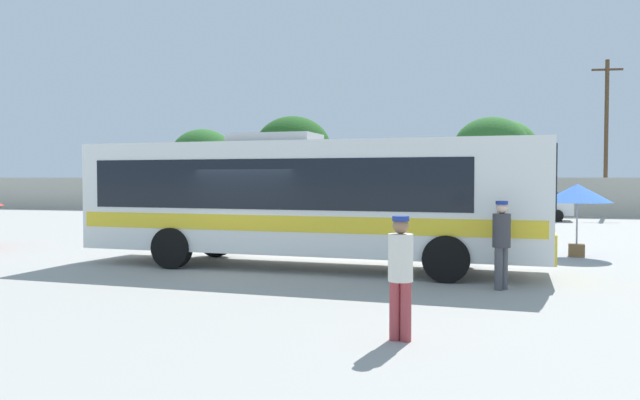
# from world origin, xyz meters

# --- Properties ---
(ground_plane) EXTENTS (300.00, 300.00, 0.00)m
(ground_plane) POSITION_xyz_m (0.00, 10.00, 0.00)
(ground_plane) COLOR #A3A099
(perimeter_wall) EXTENTS (80.00, 0.30, 2.30)m
(perimeter_wall) POSITION_xyz_m (0.00, 24.28, 1.15)
(perimeter_wall) COLOR #B2AD9E
(perimeter_wall) RESTS_ON ground_plane
(coach_bus_white_yellow) EXTENTS (11.87, 3.20, 3.43)m
(coach_bus_white_yellow) POSITION_xyz_m (1.15, 0.55, 1.84)
(coach_bus_white_yellow) COLOR white
(coach_bus_white_yellow) RESTS_ON ground_plane
(attendant_by_bus_door) EXTENTS (0.51, 0.51, 1.82)m
(attendant_by_bus_door) POSITION_xyz_m (5.97, -1.49, 1.04)
(attendant_by_bus_door) COLOR #4C4C51
(attendant_by_bus_door) RESTS_ON ground_plane
(passenger_waiting_on_apron) EXTENTS (0.41, 0.41, 1.76)m
(passenger_waiting_on_apron) POSITION_xyz_m (4.45, -5.95, 1.00)
(passenger_waiting_on_apron) COLOR #99383D
(passenger_waiting_on_apron) RESTS_ON ground_plane
(vendor_umbrella_near_gate_blue) EXTENTS (1.94, 1.94, 2.12)m
(vendor_umbrella_near_gate_blue) POSITION_xyz_m (8.29, 4.59, 1.79)
(vendor_umbrella_near_gate_blue) COLOR gray
(vendor_umbrella_near_gate_blue) RESTS_ON ground_plane
(parked_car_leftmost_dark_blue) EXTENTS (4.63, 2.21, 1.45)m
(parked_car_leftmost_dark_blue) POSITION_xyz_m (-10.88, 20.35, 0.78)
(parked_car_leftmost_dark_blue) COLOR navy
(parked_car_leftmost_dark_blue) RESTS_ON ground_plane
(parked_car_second_white) EXTENTS (4.13, 2.20, 1.52)m
(parked_car_second_white) POSITION_xyz_m (-4.72, 20.16, 0.80)
(parked_car_second_white) COLOR silver
(parked_car_second_white) RESTS_ON ground_plane
(parked_car_third_grey) EXTENTS (4.15, 1.99, 1.51)m
(parked_car_third_grey) POSITION_xyz_m (2.10, 19.75, 0.80)
(parked_car_third_grey) COLOR slate
(parked_car_third_grey) RESTS_ON ground_plane
(parked_car_rightmost_white) EXTENTS (4.38, 2.13, 1.52)m
(parked_car_rightmost_white) POSITION_xyz_m (8.25, 20.28, 0.80)
(parked_car_rightmost_white) COLOR silver
(parked_car_rightmost_white) RESTS_ON ground_plane
(utility_pole_near) EXTENTS (1.80, 0.30, 9.46)m
(utility_pole_near) POSITION_xyz_m (13.04, 26.17, 4.92)
(utility_pole_near) COLOR #4C3823
(utility_pole_near) RESTS_ON ground_plane
(roadside_tree_left) EXTENTS (4.76, 4.76, 5.89)m
(roadside_tree_left) POSITION_xyz_m (-14.28, 27.40, 3.86)
(roadside_tree_left) COLOR brown
(roadside_tree_left) RESTS_ON ground_plane
(roadside_tree_midleft) EXTENTS (5.88, 5.88, 7.02)m
(roadside_tree_midleft) POSITION_xyz_m (-8.36, 30.85, 4.52)
(roadside_tree_midleft) COLOR brown
(roadside_tree_midleft) RESTS_ON ground_plane
(roadside_tree_midright) EXTENTS (4.98, 4.98, 6.30)m
(roadside_tree_midright) POSITION_xyz_m (6.31, 27.52, 4.17)
(roadside_tree_midright) COLOR brown
(roadside_tree_midright) RESTS_ON ground_plane
(roadside_tree_right) EXTENTS (4.86, 4.86, 6.25)m
(roadside_tree_right) POSITION_xyz_m (7.07, 29.46, 4.18)
(roadside_tree_right) COLOR brown
(roadside_tree_right) RESTS_ON ground_plane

